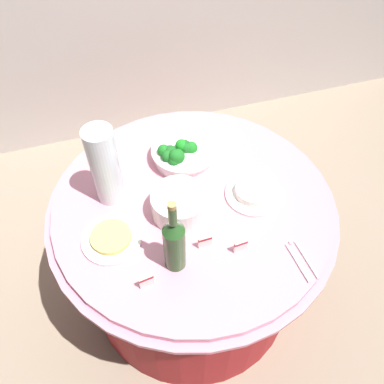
{
  "coord_description": "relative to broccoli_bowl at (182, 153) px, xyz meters",
  "views": [
    {
      "loc": [
        -0.28,
        -0.93,
        1.97
      ],
      "look_at": [
        0.0,
        0.0,
        0.79
      ],
      "focal_mm": 37.02,
      "sensor_mm": 36.0,
      "label": 1
    }
  ],
  "objects": [
    {
      "name": "wine_bottle",
      "position": [
        -0.16,
        -0.47,
        0.08
      ],
      "size": [
        0.07,
        0.07,
        0.34
      ],
      "color": "#244B20",
      "rests_on": "buffet_table"
    },
    {
      "name": "label_placard_front",
      "position": [
        0.07,
        -0.49,
        -0.01
      ],
      "size": [
        0.05,
        0.01,
        0.05
      ],
      "color": "white",
      "rests_on": "buffet_table"
    },
    {
      "name": "buffet_table",
      "position": [
        -0.03,
        -0.22,
        -0.41
      ],
      "size": [
        1.16,
        1.16,
        0.74
      ],
      "color": "maroon",
      "rests_on": "ground_plane"
    },
    {
      "name": "label_placard_rear",
      "position": [
        -0.28,
        -0.53,
        -0.01
      ],
      "size": [
        0.05,
        0.02,
        0.05
      ],
      "color": "white",
      "rests_on": "buffet_table"
    },
    {
      "name": "food_plate_rice",
      "position": [
        0.21,
        -0.27,
        -0.03
      ],
      "size": [
        0.22,
        0.22,
        0.04
      ],
      "color": "white",
      "rests_on": "buffet_table"
    },
    {
      "name": "serving_tongs",
      "position": [
        0.26,
        -0.59,
        -0.04
      ],
      "size": [
        0.05,
        0.17,
        0.01
      ],
      "color": "silver",
      "rests_on": "buffet_table"
    },
    {
      "name": "broccoli_bowl",
      "position": [
        0.0,
        0.0,
        0.0
      ],
      "size": [
        0.28,
        0.28,
        0.11
      ],
      "color": "white",
      "rests_on": "buffet_table"
    },
    {
      "name": "ground_plane",
      "position": [
        -0.03,
        -0.22,
        -0.78
      ],
      "size": [
        6.0,
        6.0,
        0.0
      ],
      "primitive_type": "plane",
      "color": "gray"
    },
    {
      "name": "label_placard_mid",
      "position": [
        -0.04,
        -0.44,
        -0.01
      ],
      "size": [
        0.05,
        0.01,
        0.05
      ],
      "color": "white",
      "rests_on": "buffet_table"
    },
    {
      "name": "food_plate_noodles",
      "position": [
        -0.36,
        -0.31,
        -0.03
      ],
      "size": [
        0.22,
        0.22,
        0.03
      ],
      "color": "white",
      "rests_on": "buffet_table"
    },
    {
      "name": "decorative_fruit_vase",
      "position": [
        -0.32,
        -0.1,
        0.1
      ],
      "size": [
        0.11,
        0.11,
        0.34
      ],
      "color": "silver",
      "rests_on": "buffet_table"
    },
    {
      "name": "plate_stack",
      "position": [
        -0.09,
        -0.26,
        0.01
      ],
      "size": [
        0.21,
        0.21,
        0.1
      ],
      "color": "white",
      "rests_on": "buffet_table"
    }
  ]
}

